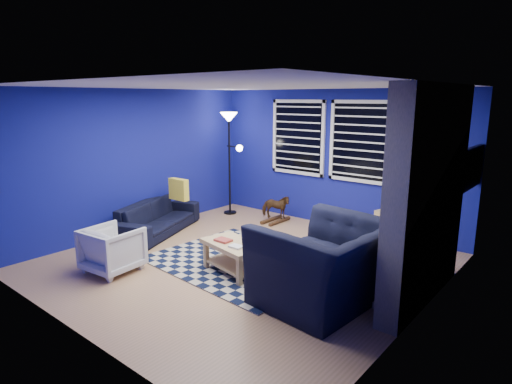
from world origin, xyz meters
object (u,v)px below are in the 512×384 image
armchair_bent (113,249)px  coffee_table (234,251)px  rocking_horse (276,207)px  armchair_big (325,264)px  sofa (157,218)px  floor_lamp (230,131)px  tv (471,168)px  cabinet (397,227)px

armchair_bent → coffee_table: (1.33, 1.01, -0.00)m
rocking_horse → coffee_table: bearing=179.4°
coffee_table → armchair_big: bearing=1.7°
armchair_big → coffee_table: armchair_big is taller
armchair_bent → sofa: bearing=-63.4°
rocking_horse → floor_lamp: (-1.09, -0.09, 1.39)m
sofa → coffee_table: size_ratio=1.91×
sofa → tv: bearing=-88.4°
rocking_horse → cabinet: (2.27, 0.29, -0.03)m
armchair_bent → floor_lamp: 3.60m
coffee_table → cabinet: size_ratio=1.38×
tv → armchair_big: 2.64m
sofa → rocking_horse: sofa is taller
coffee_table → floor_lamp: size_ratio=0.48×
tv → rocking_horse: (-3.33, -0.04, -1.10)m
coffee_table → floor_lamp: (-2.13, 2.22, 1.38)m
floor_lamp → armchair_big: bearing=-31.7°
armchair_big → floor_lamp: 4.32m
cabinet → floor_lamp: size_ratio=0.35×
tv → armchair_bent: size_ratio=1.45×
armchair_big → rocking_horse: (-2.43, 2.27, -0.18)m
floor_lamp → tv: bearing=1.7°
tv → coffee_table: 3.46m
tv → armchair_bent: (-3.63, -3.36, -1.09)m
armchair_bent → tv: bearing=-142.9°
armchair_big → armchair_bent: 2.93m
cabinet → floor_lamp: floor_lamp is taller
tv → sofa: (-4.55, -1.91, -1.12)m
coffee_table → cabinet: cabinet is taller
tv → coffee_table: bearing=-134.3°
rocking_horse → floor_lamp: size_ratio=0.27×
cabinet → sofa: bearing=-131.6°
rocking_horse → cabinet: size_ratio=0.77×
tv → cabinet: tv is taller
armchair_big → floor_lamp: (-3.52, 2.18, 1.21)m
rocking_horse → armchair_bent: bearing=150.2°
sofa → armchair_big: bearing=-117.5°
coffee_table → tv: bearing=45.7°
tv → coffee_table: (-2.30, -2.35, -1.09)m
floor_lamp → armchair_bent: bearing=-76.1°
cabinet → tv: bearing=3.4°
armchair_bent → cabinet: bearing=-131.1°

